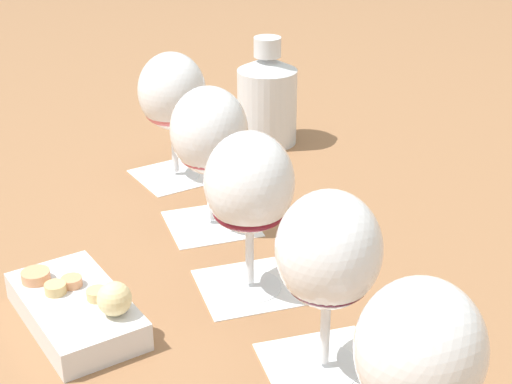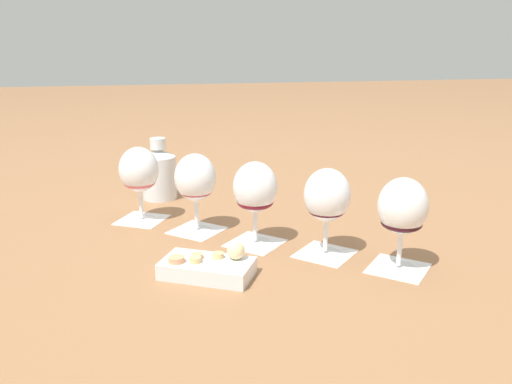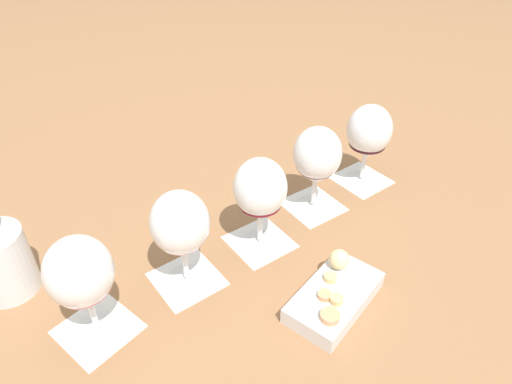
# 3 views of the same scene
# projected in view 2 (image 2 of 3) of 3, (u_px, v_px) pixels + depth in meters

# --- Properties ---
(ground_plane) EXTENTS (8.00, 8.00, 0.00)m
(ground_plane) POSITION_uv_depth(u_px,v_px,m) (257.00, 242.00, 1.16)
(ground_plane) COLOR #936642
(tasting_card_0) EXTENTS (0.14, 0.14, 0.00)m
(tasting_card_0) POSITION_uv_depth(u_px,v_px,m) (142.00, 220.00, 1.30)
(tasting_card_0) COLOR white
(tasting_card_0) RESTS_ON ground_plane
(tasting_card_1) EXTENTS (0.15, 0.15, 0.00)m
(tasting_card_1) POSITION_uv_depth(u_px,v_px,m) (197.00, 230.00, 1.23)
(tasting_card_1) COLOR white
(tasting_card_1) RESTS_ON ground_plane
(tasting_card_2) EXTENTS (0.15, 0.15, 0.00)m
(tasting_card_2) POSITION_uv_depth(u_px,v_px,m) (255.00, 243.00, 1.15)
(tasting_card_2) COLOR white
(tasting_card_2) RESTS_ON ground_plane
(tasting_card_3) EXTENTS (0.15, 0.15, 0.00)m
(tasting_card_3) POSITION_uv_depth(u_px,v_px,m) (325.00, 253.00, 1.10)
(tasting_card_3) COLOR white
(tasting_card_3) RESTS_ON ground_plane
(tasting_card_4) EXTENTS (0.15, 0.15, 0.00)m
(tasting_card_4) POSITION_uv_depth(u_px,v_px,m) (398.00, 268.00, 1.03)
(tasting_card_4) COLOR white
(tasting_card_4) RESTS_ON ground_plane
(wine_glass_0) EXTENTS (0.09, 0.09, 0.18)m
(wine_glass_0) POSITION_uv_depth(u_px,v_px,m) (139.00, 173.00, 1.27)
(wine_glass_0) COLOR white
(wine_glass_0) RESTS_ON tasting_card_0
(wine_glass_1) EXTENTS (0.09, 0.09, 0.18)m
(wine_glass_1) POSITION_uv_depth(u_px,v_px,m) (195.00, 181.00, 1.20)
(wine_glass_1) COLOR white
(wine_glass_1) RESTS_ON tasting_card_1
(wine_glass_2) EXTENTS (0.09, 0.09, 0.18)m
(wine_glass_2) POSITION_uv_depth(u_px,v_px,m) (255.00, 191.00, 1.12)
(wine_glass_2) COLOR white
(wine_glass_2) RESTS_ON tasting_card_2
(wine_glass_3) EXTENTS (0.09, 0.09, 0.18)m
(wine_glass_3) POSITION_uv_depth(u_px,v_px,m) (327.00, 199.00, 1.06)
(wine_glass_3) COLOR white
(wine_glass_3) RESTS_ON tasting_card_3
(wine_glass_4) EXTENTS (0.09, 0.09, 0.18)m
(wine_glass_4) POSITION_uv_depth(u_px,v_px,m) (403.00, 210.00, 0.99)
(wine_glass_4) COLOR white
(wine_glass_4) RESTS_ON tasting_card_4
(ceramic_vase) EXTENTS (0.09, 0.09, 0.17)m
(ceramic_vase) POSITION_uv_depth(u_px,v_px,m) (159.00, 173.00, 1.45)
(ceramic_vase) COLOR silver
(ceramic_vase) RESTS_ON ground_plane
(snack_dish) EXTENTS (0.19, 0.16, 0.06)m
(snack_dish) POSITION_uv_depth(u_px,v_px,m) (209.00, 267.00, 0.99)
(snack_dish) COLOR silver
(snack_dish) RESTS_ON ground_plane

